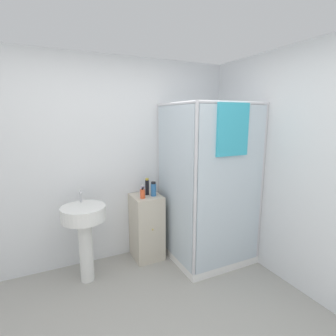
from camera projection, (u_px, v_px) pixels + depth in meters
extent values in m
cube|color=silver|center=(102.00, 162.00, 3.19)|extent=(6.40, 0.06, 2.50)
cube|color=silver|center=(327.00, 177.00, 2.41)|extent=(0.06, 6.40, 2.50)
cube|color=white|center=(205.00, 250.00, 3.48)|extent=(0.95, 0.95, 0.09)
cylinder|color=silver|center=(215.00, 172.00, 3.90)|extent=(0.04, 0.04, 1.96)
cylinder|color=silver|center=(159.00, 179.00, 3.51)|extent=(0.04, 0.04, 1.96)
cylinder|color=silver|center=(261.00, 187.00, 3.09)|extent=(0.04, 0.04, 1.96)
cylinder|color=silver|center=(195.00, 197.00, 2.70)|extent=(0.04, 0.04, 1.96)
cylinder|color=silver|center=(235.00, 103.00, 2.71)|extent=(0.91, 0.04, 0.04)
cylinder|color=silver|center=(190.00, 106.00, 3.52)|extent=(0.91, 0.04, 0.04)
cylinder|color=silver|center=(175.00, 104.00, 2.92)|extent=(0.04, 0.91, 0.04)
cylinder|color=silver|center=(240.00, 105.00, 3.31)|extent=(0.04, 0.91, 0.04)
cube|color=silver|center=(231.00, 190.00, 2.88)|extent=(0.88, 0.01, 1.83)
cube|color=silver|center=(174.00, 185.00, 3.10)|extent=(0.01, 0.88, 1.83)
cylinder|color=#B7BABF|center=(205.00, 185.00, 3.78)|extent=(0.02, 0.02, 1.47)
cylinder|color=#B7BABF|center=(209.00, 133.00, 3.59)|extent=(0.07, 0.07, 0.04)
cube|color=#38ADC6|center=(233.00, 130.00, 2.72)|extent=(0.40, 0.03, 0.55)
cube|color=beige|center=(147.00, 227.00, 3.35)|extent=(0.35, 0.39, 0.83)
sphere|color=gold|center=(153.00, 230.00, 3.16)|extent=(0.02, 0.02, 0.02)
cylinder|color=white|center=(86.00, 250.00, 2.87)|extent=(0.15, 0.15, 0.71)
cylinder|color=white|center=(84.00, 213.00, 2.78)|extent=(0.47, 0.47, 0.15)
cylinder|color=#B7BABF|center=(81.00, 196.00, 2.90)|extent=(0.02, 0.02, 0.13)
cube|color=#B7BABF|center=(81.00, 192.00, 2.86)|extent=(0.02, 0.07, 0.02)
cylinder|color=#E5562D|center=(143.00, 194.00, 3.15)|extent=(0.06, 0.06, 0.11)
cylinder|color=black|center=(142.00, 189.00, 3.14)|extent=(0.02, 0.02, 0.02)
cube|color=black|center=(143.00, 188.00, 3.12)|extent=(0.01, 0.03, 0.01)
cylinder|color=black|center=(147.00, 187.00, 3.29)|extent=(0.05, 0.05, 0.19)
cylinder|color=gold|center=(147.00, 179.00, 3.26)|extent=(0.04, 0.04, 0.02)
cylinder|color=#2D66A3|center=(153.00, 190.00, 3.24)|extent=(0.07, 0.07, 0.16)
cylinder|color=black|center=(153.00, 183.00, 3.22)|extent=(0.06, 0.06, 0.02)
cylinder|color=#B299C6|center=(143.00, 191.00, 3.28)|extent=(0.05, 0.05, 0.11)
cylinder|color=silver|center=(143.00, 186.00, 3.27)|extent=(0.02, 0.02, 0.02)
cube|color=silver|center=(143.00, 185.00, 3.25)|extent=(0.01, 0.03, 0.01)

